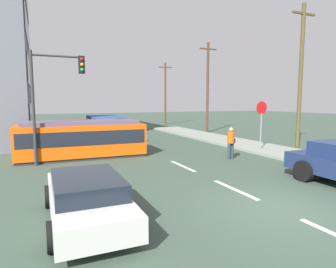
# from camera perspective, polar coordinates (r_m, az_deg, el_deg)

# --- Properties ---
(ground_plane) EXTENTS (120.00, 120.00, 0.00)m
(ground_plane) POSITION_cam_1_polar(r_m,az_deg,el_deg) (17.33, -3.12, -3.63)
(ground_plane) COLOR #3A4E3F
(sidewalk_curb_right) EXTENTS (3.20, 36.00, 0.14)m
(sidewalk_curb_right) POSITION_cam_1_polar(r_m,az_deg,el_deg) (17.79, 22.86, -3.64)
(sidewalk_curb_right) COLOR gray
(sidewalk_curb_right) RESTS_ON ground
(lane_stripe_1) EXTENTS (0.16, 2.40, 0.01)m
(lane_stripe_1) POSITION_cam_1_polar(r_m,az_deg,el_deg) (10.43, 12.96, -10.55)
(lane_stripe_1) COLOR silver
(lane_stripe_1) RESTS_ON ground
(lane_stripe_2) EXTENTS (0.16, 2.40, 0.01)m
(lane_stripe_2) POSITION_cam_1_polar(r_m,az_deg,el_deg) (13.73, 2.86, -6.28)
(lane_stripe_2) COLOR silver
(lane_stripe_2) RESTS_ON ground
(lane_stripe_3) EXTENTS (0.16, 2.40, 0.01)m
(lane_stripe_3) POSITION_cam_1_polar(r_m,az_deg,el_deg) (23.20, -8.60, -1.12)
(lane_stripe_3) COLOR silver
(lane_stripe_3) RESTS_ON ground
(lane_stripe_4) EXTENTS (0.16, 2.40, 0.01)m
(lane_stripe_4) POSITION_cam_1_polar(r_m,az_deg,el_deg) (28.99, -11.74, 0.31)
(lane_stripe_4) COLOR silver
(lane_stripe_4) RESTS_ON ground
(streetcar_tram) EXTENTS (6.62, 2.66, 1.98)m
(streetcar_tram) POSITION_cam_1_polar(r_m,az_deg,el_deg) (16.45, -16.55, -0.82)
(streetcar_tram) COLOR #F6570C
(streetcar_tram) RESTS_ON ground
(city_bus) EXTENTS (2.70, 6.00, 1.84)m
(city_bus) POSITION_cam_1_polar(r_m,az_deg,el_deg) (22.99, -11.74, 1.40)
(city_bus) COLOR #294A8E
(city_bus) RESTS_ON ground
(pedestrian_crossing) EXTENTS (0.46, 0.36, 1.67)m
(pedestrian_crossing) POSITION_cam_1_polar(r_m,az_deg,el_deg) (15.55, 12.23, -1.40)
(pedestrian_crossing) COLOR #2C3947
(pedestrian_crossing) RESTS_ON ground
(parked_sedan_near) EXTENTS (1.96, 4.54, 1.19)m
(parked_sedan_near) POSITION_cam_1_polar(r_m,az_deg,el_deg) (7.78, -15.67, -11.76)
(parked_sedan_near) COLOR silver
(parked_sedan_near) RESTS_ON ground
(stop_sign) EXTENTS (0.76, 0.07, 2.88)m
(stop_sign) POSITION_cam_1_polar(r_m,az_deg,el_deg) (18.34, 17.84, 3.53)
(stop_sign) COLOR gray
(stop_sign) RESTS_ON sidewalk_curb_right
(traffic_light_mast) EXTENTS (2.44, 0.33, 5.33)m
(traffic_light_mast) POSITION_cam_1_polar(r_m,az_deg,el_deg) (14.88, -21.53, 8.56)
(traffic_light_mast) COLOR #333333
(traffic_light_mast) RESTS_ON ground
(utility_pole_near) EXTENTS (1.80, 0.24, 8.83)m
(utility_pole_near) POSITION_cam_1_polar(r_m,az_deg,el_deg) (19.82, 24.56, 10.42)
(utility_pole_near) COLOR brown
(utility_pole_near) RESTS_ON ground
(utility_pole_mid) EXTENTS (1.80, 0.24, 8.55)m
(utility_pole_mid) POSITION_cam_1_polar(r_m,az_deg,el_deg) (28.53, 7.76, 9.26)
(utility_pole_mid) COLOR #513424
(utility_pole_mid) RESTS_ON ground
(utility_pole_far) EXTENTS (1.80, 0.24, 7.96)m
(utility_pole_far) POSITION_cam_1_polar(r_m,az_deg,el_deg) (38.01, -0.53, 8.13)
(utility_pole_far) COLOR brown
(utility_pole_far) RESTS_ON ground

